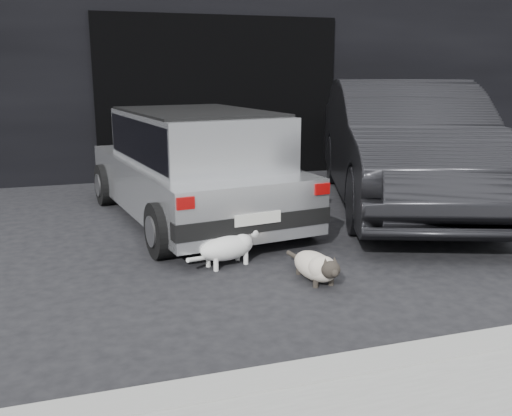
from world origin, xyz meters
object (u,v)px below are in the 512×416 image
object	(u,v)px
cat_white	(231,245)
second_car	(404,144)
silver_hatchback	(194,161)
cat_siamese	(317,267)

from	to	relation	value
cat_white	second_car	bearing A→B (deg)	102.74
silver_hatchback	cat_siamese	size ratio (longest dim) A/B	4.42
silver_hatchback	cat_white	distance (m)	1.74
silver_hatchback	second_car	world-z (taller)	second_car
second_car	cat_siamese	distance (m)	3.21
second_car	cat_white	world-z (taller)	second_car
second_car	cat_siamese	bearing A→B (deg)	-114.05
silver_hatchback	cat_siamese	xyz separation A→B (m)	(0.56, -2.31, -0.58)
silver_hatchback	cat_siamese	distance (m)	2.44
silver_hatchback	second_car	bearing A→B (deg)	-9.63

